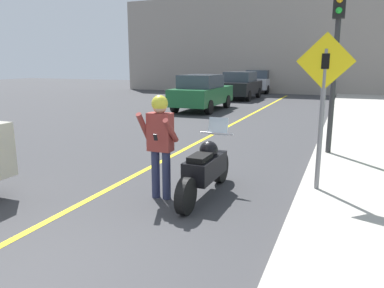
{
  "coord_description": "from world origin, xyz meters",
  "views": [
    {
      "loc": [
        3.24,
        -2.4,
        2.24
      ],
      "look_at": [
        0.81,
        3.49,
        0.85
      ],
      "focal_mm": 35.0,
      "sensor_mm": 36.0,
      "label": 1
    }
  ],
  "objects_px": {
    "traffic_light": "(337,38)",
    "parked_car_black": "(241,85)",
    "parked_car_green": "(202,92)",
    "motorcycle": "(206,168)",
    "crossing_sign": "(323,97)",
    "parked_car_silver": "(260,81)",
    "person_biker": "(160,136)"
  },
  "relations": [
    {
      "from": "traffic_light",
      "to": "parked_car_black",
      "type": "xyz_separation_m",
      "value": [
        -5.86,
        13.57,
        -1.93
      ]
    },
    {
      "from": "parked_car_green",
      "to": "traffic_light",
      "type": "bearing_deg",
      "value": -50.58
    },
    {
      "from": "parked_car_green",
      "to": "parked_car_black",
      "type": "bearing_deg",
      "value": 88.06
    },
    {
      "from": "traffic_light",
      "to": "motorcycle",
      "type": "bearing_deg",
      "value": -116.66
    },
    {
      "from": "crossing_sign",
      "to": "parked_car_silver",
      "type": "distance_m",
      "value": 22.79
    },
    {
      "from": "traffic_light",
      "to": "parked_car_green",
      "type": "xyz_separation_m",
      "value": [
        -6.07,
        7.38,
        -1.93
      ]
    },
    {
      "from": "person_biker",
      "to": "parked_car_silver",
      "type": "relative_size",
      "value": 0.41
    },
    {
      "from": "parked_car_black",
      "to": "parked_car_silver",
      "type": "xyz_separation_m",
      "value": [
        -0.04,
        5.6,
        0.0
      ]
    },
    {
      "from": "parked_car_green",
      "to": "parked_car_black",
      "type": "relative_size",
      "value": 1.0
    },
    {
      "from": "motorcycle",
      "to": "parked_car_silver",
      "type": "distance_m",
      "value": 23.11
    },
    {
      "from": "person_biker",
      "to": "parked_car_silver",
      "type": "xyz_separation_m",
      "value": [
        -3.45,
        23.12,
        -0.2
      ]
    },
    {
      "from": "parked_car_black",
      "to": "motorcycle",
      "type": "bearing_deg",
      "value": -76.64
    },
    {
      "from": "crossing_sign",
      "to": "traffic_light",
      "type": "bearing_deg",
      "value": 89.14
    },
    {
      "from": "traffic_light",
      "to": "parked_car_black",
      "type": "relative_size",
      "value": 0.91
    },
    {
      "from": "parked_car_green",
      "to": "parked_car_black",
      "type": "distance_m",
      "value": 6.19
    },
    {
      "from": "motorcycle",
      "to": "parked_car_black",
      "type": "bearing_deg",
      "value": 103.36
    },
    {
      "from": "crossing_sign",
      "to": "parked_car_green",
      "type": "relative_size",
      "value": 0.61
    },
    {
      "from": "person_biker",
      "to": "parked_car_silver",
      "type": "height_order",
      "value": "person_biker"
    },
    {
      "from": "motorcycle",
      "to": "parked_car_silver",
      "type": "height_order",
      "value": "parked_car_silver"
    },
    {
      "from": "parked_car_black",
      "to": "traffic_light",
      "type": "bearing_deg",
      "value": -66.64
    },
    {
      "from": "parked_car_black",
      "to": "crossing_sign",
      "type": "bearing_deg",
      "value": -70.48
    },
    {
      "from": "person_biker",
      "to": "parked_car_black",
      "type": "xyz_separation_m",
      "value": [
        -3.41,
        17.52,
        -0.2
      ]
    },
    {
      "from": "motorcycle",
      "to": "person_biker",
      "type": "bearing_deg",
      "value": -149.79
    },
    {
      "from": "person_biker",
      "to": "crossing_sign",
      "type": "bearing_deg",
      "value": 24.71
    },
    {
      "from": "person_biker",
      "to": "motorcycle",
      "type": "bearing_deg",
      "value": 30.21
    },
    {
      "from": "motorcycle",
      "to": "crossing_sign",
      "type": "relative_size",
      "value": 0.87
    },
    {
      "from": "crossing_sign",
      "to": "parked_car_silver",
      "type": "xyz_separation_m",
      "value": [
        -5.86,
        22.01,
        -0.83
      ]
    },
    {
      "from": "parked_car_silver",
      "to": "traffic_light",
      "type": "bearing_deg",
      "value": -72.89
    },
    {
      "from": "parked_car_green",
      "to": "crossing_sign",
      "type": "bearing_deg",
      "value": -59.49
    },
    {
      "from": "person_biker",
      "to": "traffic_light",
      "type": "distance_m",
      "value": 4.95
    },
    {
      "from": "parked_car_silver",
      "to": "crossing_sign",
      "type": "bearing_deg",
      "value": -75.1
    },
    {
      "from": "person_biker",
      "to": "traffic_light",
      "type": "bearing_deg",
      "value": 58.23
    }
  ]
}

